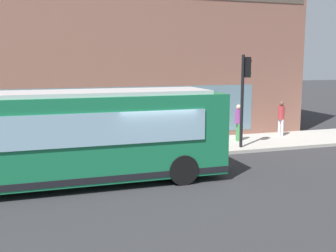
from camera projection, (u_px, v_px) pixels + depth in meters
ground at (151, 180)px, 14.11m from camera, size 120.00×120.00×0.00m
sidewalk_curb at (124, 151)px, 18.20m from camera, size 3.54×40.00×0.15m
building_corner at (98, 17)px, 23.21m from camera, size 9.33×20.85×12.99m
city_bus_nearside at (72, 138)px, 13.35m from camera, size 2.60×10.04×3.07m
traffic_light_near_corner at (245, 83)px, 18.27m from camera, size 0.32×0.49×4.15m
fire_hydrant at (204, 134)px, 19.93m from camera, size 0.35×0.35×0.74m
pedestrian_near_building_entrance at (281, 116)px, 21.34m from camera, size 0.32×0.32×1.81m
pedestrian_near_hydrant at (238, 120)px, 19.97m from camera, size 0.32×0.32×1.79m
pedestrian_walking_along_curb at (8, 134)px, 16.95m from camera, size 0.32×0.32×1.54m
newspaper_vending_box at (179, 141)px, 17.70m from camera, size 0.44×0.43×0.90m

